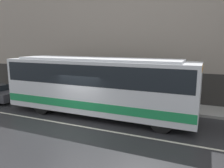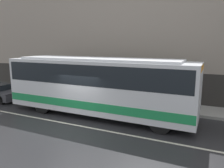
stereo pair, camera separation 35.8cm
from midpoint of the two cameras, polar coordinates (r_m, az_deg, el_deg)
The scene contains 5 objects.
ground_plane at distance 11.83m, azimuth -9.48°, elevation -10.41°, with size 60.00×60.00×0.00m, color #262628.
sidewalk at distance 16.09m, azimuth 1.00°, elevation -4.31°, with size 60.00×2.31×0.17m.
building_facade at distance 16.76m, azimuth 2.91°, elevation 11.06°, with size 60.00×0.35×9.06m.
lane_stripe at distance 11.82m, azimuth -9.48°, elevation -10.39°, with size 54.00×0.14×0.01m.
transit_bus at distance 12.69m, azimuth -3.08°, elevation 0.12°, with size 11.21×2.54×3.39m.
Camera 2 is at (6.54, -8.97, 4.18)m, focal length 35.00 mm.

